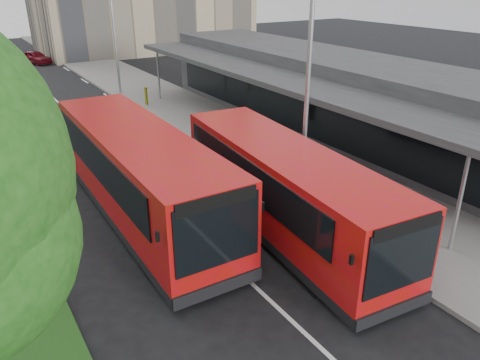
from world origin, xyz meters
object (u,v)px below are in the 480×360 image
at_px(lamp_post_near, 306,75).
at_px(litter_bin, 222,128).
at_px(car_near, 35,57).
at_px(bus_second, 140,175).
at_px(lamp_post_far, 112,24).
at_px(bollard, 146,96).
at_px(bus_main, 285,190).

bearing_deg(lamp_post_near, litter_bin, 80.32).
bearing_deg(car_near, bus_second, -118.30).
relative_size(lamp_post_far, bollard, 7.24).
bearing_deg(lamp_post_far, bus_second, -106.19).
xyz_separation_m(bus_main, bus_second, (-3.53, 3.38, 0.12)).
bearing_deg(lamp_post_far, lamp_post_near, -90.00).
bearing_deg(lamp_post_far, bus_main, -94.44).
relative_size(lamp_post_far, litter_bin, 9.78).
bearing_deg(litter_bin, bollard, 96.65).
bearing_deg(bus_main, bollard, 88.10).
xyz_separation_m(bus_second, car_near, (2.63, 34.03, -0.97)).
xyz_separation_m(lamp_post_far, car_near, (-2.55, 16.18, -4.11)).
bearing_deg(lamp_post_near, bollard, 88.42).
relative_size(bus_main, bus_second, 0.94).
bearing_deg(lamp_post_far, litter_bin, -83.50).
height_order(bus_second, bollard, bus_second).
relative_size(bus_main, litter_bin, 12.54).
bearing_deg(bus_second, car_near, 86.19).
distance_m(lamp_post_far, car_near, 16.89).
bearing_deg(bollard, lamp_post_near, -91.58).
distance_m(bus_second, bollard, 14.94).
relative_size(lamp_post_far, bus_main, 0.78).
height_order(bollard, car_near, bollard).
relative_size(bus_main, car_near, 2.87).
bearing_deg(lamp_post_far, bollard, -83.79).
bearing_deg(litter_bin, bus_second, -138.19).
height_order(lamp_post_far, bus_main, lamp_post_far).
bearing_deg(lamp_post_near, bus_main, -143.25).
xyz_separation_m(lamp_post_far, litter_bin, (1.37, -11.99, -4.16)).
distance_m(bus_second, litter_bin, 8.85).
height_order(lamp_post_far, bus_second, lamp_post_far).
xyz_separation_m(bus_main, car_near, (-0.90, 37.42, -0.85)).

